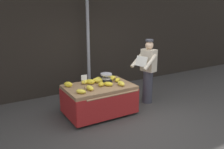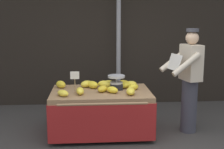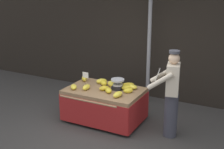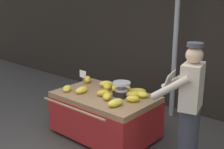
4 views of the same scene
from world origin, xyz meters
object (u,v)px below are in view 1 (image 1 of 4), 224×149
at_px(banana_bunch_2, 121,83).
at_px(banana_bunch_5, 112,77).
at_px(banana_bunch_6, 117,80).
at_px(street_pole, 88,41).
at_px(weighing_scale, 106,78).
at_px(banana_bunch_7, 101,84).
at_px(banana_bunch_8, 81,91).
at_px(price_sign, 84,79).
at_px(banana_bunch_4, 106,78).
at_px(vendor_person, 148,71).
at_px(banana_cart, 99,93).
at_px(banana_bunch_13, 90,88).
at_px(banana_bunch_3, 85,82).
at_px(banana_bunch_9, 98,79).
at_px(banana_bunch_1, 110,79).
at_px(banana_bunch_10, 98,80).
at_px(banana_bunch_0, 68,84).
at_px(banana_bunch_11, 90,82).
at_px(banana_bunch_12, 108,84).

xyz_separation_m(banana_bunch_2, banana_bunch_5, (0.08, 0.55, -0.00)).
distance_m(banana_bunch_2, banana_bunch_6, 0.31).
bearing_deg(banana_bunch_2, street_pole, 90.96).
height_order(weighing_scale, banana_bunch_2, weighing_scale).
bearing_deg(banana_bunch_7, banana_bunch_8, -159.91).
relative_size(price_sign, banana_bunch_4, 1.14).
bearing_deg(vendor_person, banana_cart, 179.54).
xyz_separation_m(banana_bunch_5, banana_bunch_13, (-0.85, -0.47, 0.00)).
xyz_separation_m(street_pole, banana_bunch_3, (-0.65, -1.16, -0.80)).
height_order(price_sign, banana_bunch_9, price_sign).
relative_size(banana_bunch_1, banana_bunch_5, 1.13).
xyz_separation_m(banana_cart, banana_bunch_13, (-0.33, -0.19, 0.25)).
height_order(banana_bunch_3, banana_bunch_10, banana_bunch_10).
bearing_deg(banana_bunch_6, banana_bunch_10, 159.65).
bearing_deg(banana_bunch_3, banana_bunch_5, -0.97).
relative_size(street_pole, banana_bunch_5, 15.52).
bearing_deg(banana_bunch_7, banana_bunch_5, 34.61).
height_order(banana_bunch_7, banana_bunch_9, banana_bunch_9).
bearing_deg(banana_bunch_7, price_sign, -177.75).
distance_m(street_pole, banana_bunch_0, 1.79).
relative_size(weighing_scale, banana_bunch_8, 1.19).
relative_size(banana_bunch_6, banana_bunch_8, 0.86).
height_order(banana_cart, banana_bunch_7, banana_bunch_7).
height_order(banana_bunch_5, vendor_person, vendor_person).
bearing_deg(banana_bunch_7, banana_bunch_9, 74.08).
bearing_deg(banana_bunch_6, banana_bunch_4, 116.37).
height_order(banana_bunch_0, banana_bunch_8, banana_bunch_0).
xyz_separation_m(banana_bunch_4, banana_bunch_5, (0.15, -0.07, 0.00)).
height_order(banana_bunch_5, banana_bunch_11, banana_bunch_11).
relative_size(banana_cart, banana_bunch_10, 6.03).
bearing_deg(banana_bunch_11, banana_bunch_5, 6.30).
distance_m(banana_bunch_5, banana_bunch_11, 0.66).
distance_m(price_sign, banana_bunch_4, 0.92).
relative_size(banana_bunch_3, banana_bunch_12, 1.09).
xyz_separation_m(price_sign, banana_bunch_5, (0.93, 0.36, -0.20)).
relative_size(banana_bunch_3, banana_bunch_5, 1.18).
bearing_deg(weighing_scale, banana_bunch_4, 64.13).
bearing_deg(banana_bunch_10, banana_bunch_1, -3.23).
relative_size(price_sign, banana_bunch_8, 1.45).
xyz_separation_m(banana_bunch_7, banana_bunch_13, (-0.35, -0.13, 0.00)).
xyz_separation_m(banana_bunch_1, banana_bunch_5, (0.11, 0.09, -0.00)).
xyz_separation_m(weighing_scale, banana_bunch_2, (0.19, -0.37, -0.06)).
distance_m(price_sign, banana_bunch_9, 0.72).
xyz_separation_m(banana_bunch_1, banana_bunch_3, (-0.65, 0.11, 0.01)).
height_order(banana_cart, banana_bunch_8, banana_bunch_8).
distance_m(price_sign, banana_bunch_7, 0.48).
bearing_deg(banana_bunch_11, banana_bunch_3, 139.95).
height_order(banana_bunch_2, banana_bunch_11, banana_bunch_11).
bearing_deg(banana_bunch_4, street_pole, 87.85).
bearing_deg(vendor_person, banana_bunch_12, -174.04).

